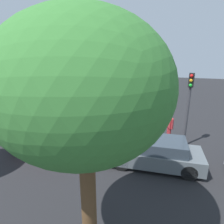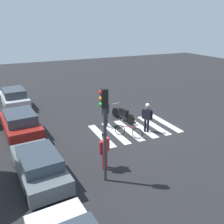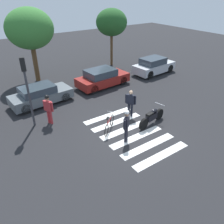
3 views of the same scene
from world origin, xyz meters
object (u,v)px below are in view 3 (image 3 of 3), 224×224
police_motorcycle (152,117)px  car_silver_sedan (154,66)px  leaning_bicycle (109,125)px  pedestrian_bystander (48,107)px  car_maroon_wagon (102,78)px  officer_by_motorcycle (130,102)px  officer_on_foot (126,124)px  traffic_light_pole (26,81)px  car_grey_coupe (41,95)px

police_motorcycle → car_silver_sedan: car_silver_sedan is taller
car_silver_sedan → leaning_bicycle: bearing=-147.5°
leaning_bicycle → pedestrian_bystander: pedestrian_bystander is taller
car_maroon_wagon → car_silver_sedan: 5.36m
police_motorcycle → leaning_bicycle: (-2.34, 0.84, -0.10)m
officer_by_motorcycle → car_maroon_wagon: size_ratio=0.40×
officer_on_foot → traffic_light_pole: size_ratio=0.46×
police_motorcycle → traffic_light_pole: (-5.54, 3.72, 2.18)m
officer_on_foot → officer_by_motorcycle: (1.76, 1.87, -0.08)m
pedestrian_bystander → car_maroon_wagon: bearing=28.6°
car_maroon_wagon → traffic_light_pole: 7.07m
officer_on_foot → pedestrian_bystander: (-2.53, 3.82, 0.00)m
leaning_bicycle → car_silver_sedan: (8.42, 5.37, 0.33)m
leaning_bicycle → pedestrian_bystander: bearing=133.2°
car_maroon_wagon → officer_on_foot: bearing=-113.2°
officer_by_motorcycle → car_silver_sedan: size_ratio=0.42×
car_silver_sedan → pedestrian_bystander: bearing=-165.3°
car_grey_coupe → police_motorcycle: bearing=-55.2°
officer_on_foot → car_silver_sedan: (8.27, 6.66, -0.34)m
officer_on_foot → car_maroon_wagon: (2.91, 6.79, -0.37)m
traffic_light_pole → officer_by_motorcycle: bearing=-24.2°
leaning_bicycle → pedestrian_bystander: size_ratio=0.75×
car_grey_coupe → car_silver_sedan: 10.35m
police_motorcycle → car_grey_coupe: bearing=124.8°
car_maroon_wagon → traffic_light_pole: (-6.26, -2.62, 1.98)m
leaning_bicycle → car_maroon_wagon: (3.06, 5.50, 0.30)m
officer_on_foot → car_grey_coupe: 6.91m
pedestrian_bystander → car_silver_sedan: size_ratio=0.45×
pedestrian_bystander → traffic_light_pole: size_ratio=0.46×
police_motorcycle → pedestrian_bystander: (-4.71, 3.37, 0.57)m
pedestrian_bystander → car_grey_coupe: 2.83m
pedestrian_bystander → car_grey_coupe: bearing=80.7°
car_silver_sedan → police_motorcycle: bearing=-134.4°
car_silver_sedan → traffic_light_pole: (-11.62, -2.49, 1.95)m
officer_on_foot → traffic_light_pole: (-3.35, 4.17, 1.61)m
car_silver_sedan → traffic_light_pole: bearing=-167.9°
pedestrian_bystander → traffic_light_pole: (-0.82, 0.35, 1.61)m
car_maroon_wagon → car_silver_sedan: size_ratio=1.06×
traffic_light_pole → car_grey_coupe: bearing=62.2°
car_grey_coupe → car_maroon_wagon: car_maroon_wagon is taller
police_motorcycle → officer_by_motorcycle: officer_by_motorcycle is taller
police_motorcycle → officer_by_motorcycle: size_ratio=1.30×
officer_by_motorcycle → car_maroon_wagon: officer_by_motorcycle is taller
car_grey_coupe → car_silver_sedan: bearing=0.5°
officer_by_motorcycle → traffic_light_pole: traffic_light_pole is taller
car_maroon_wagon → car_silver_sedan: car_silver_sedan is taller
police_motorcycle → leaning_bicycle: bearing=160.1°
police_motorcycle → officer_by_motorcycle: (-0.42, 1.43, 0.49)m
officer_on_foot → car_maroon_wagon: bearing=66.8°
officer_on_foot → officer_by_motorcycle: 2.57m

